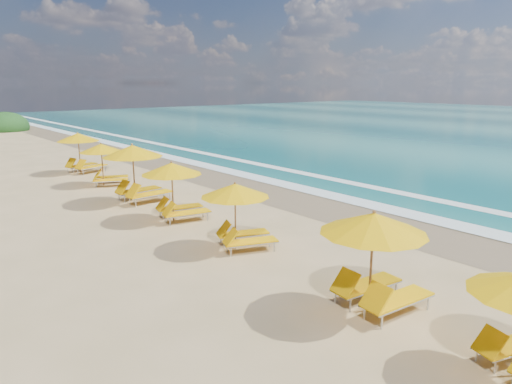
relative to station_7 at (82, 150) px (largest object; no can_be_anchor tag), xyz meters
name	(u,v)px	position (x,y,z in m)	size (l,w,h in m)	color
ground	(256,222)	(1.37, -14.42, -1.37)	(160.00, 160.00, 0.00)	tan
wet_sand	(326,205)	(5.37, -14.42, -1.36)	(4.00, 160.00, 0.01)	#816C4D
surf_foam	(364,195)	(8.07, -14.42, -1.34)	(4.00, 160.00, 0.01)	white
station_2	(377,254)	(-0.98, -21.58, 0.01)	(2.84, 2.67, 2.46)	olive
station_3	(240,211)	(-0.83, -16.28, -0.13)	(2.86, 2.82, 2.21)	olive
station_4	(177,187)	(-0.72, -12.17, -0.06)	(2.85, 2.75, 2.33)	olive
station_5	(138,169)	(-0.60, -8.60, 0.12)	(2.93, 2.72, 2.66)	olive
station_6	(106,161)	(-0.31, -4.25, -0.11)	(2.94, 2.93, 2.24)	olive
station_7	(82,150)	(0.00, 0.00, 0.00)	(3.07, 2.99, 2.44)	olive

